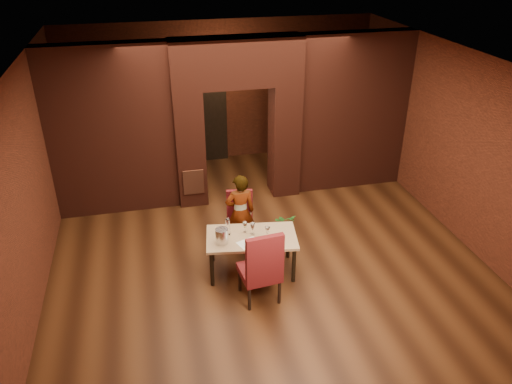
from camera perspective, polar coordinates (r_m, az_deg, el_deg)
floor at (r=8.70m, az=0.66°, el=-6.42°), size 8.00×8.00×0.00m
ceiling at (r=7.38m, az=0.80°, el=14.53°), size 7.00×8.00×0.04m
wall_back at (r=11.59m, az=-4.09°, el=11.29°), size 7.00×0.04×3.20m
wall_front at (r=4.78m, az=12.78°, el=-16.92°), size 7.00×0.04×3.20m
wall_left at (r=7.92m, az=-24.70°, el=0.47°), size 0.04×8.00×3.20m
wall_right at (r=9.32m, az=22.20°, el=5.01°), size 0.04×8.00×3.20m
pillar_left at (r=9.76m, az=-7.57°, el=5.03°), size 0.55×0.55×2.30m
pillar_right at (r=10.09m, az=3.26°, el=6.02°), size 0.55×0.55×2.30m
lintel at (r=9.39m, az=-2.24°, el=14.62°), size 2.45×0.55×0.90m
wing_wall_left at (r=9.58m, az=-16.20°, el=6.60°), size 2.28×0.35×3.20m
wing_wall_right at (r=10.40m, az=10.91°, el=8.89°), size 2.28×0.35×3.20m
vent_panel at (r=9.74m, az=-7.15°, el=1.12°), size 0.40×0.03×0.50m
rear_door at (r=11.65m, az=-5.91°, el=8.46°), size 0.90×0.08×2.10m
rear_door_frame at (r=11.61m, az=-5.88°, el=8.39°), size 1.02×0.04×2.22m
dining_table at (r=7.99m, az=-0.50°, el=-7.06°), size 1.51×0.99×0.66m
chair_far at (r=8.53m, az=-1.81°, el=-3.30°), size 0.51×0.51×0.98m
chair_near at (r=7.31m, az=0.38°, el=-8.20°), size 0.60×0.60×1.21m
person_seated at (r=8.37m, az=-1.82°, el=-2.35°), size 0.52×0.35×1.39m
wine_glass_a at (r=7.86m, az=-1.27°, el=-4.05°), size 0.07×0.07×0.18m
wine_glass_b at (r=7.80m, az=-0.41°, el=-4.23°), size 0.08×0.08×0.20m
wine_glass_c at (r=7.72m, az=1.31°, el=-4.65°), size 0.08×0.08×0.20m
tasting_sheet at (r=7.65m, az=-0.86°, el=-5.85°), size 0.38×0.33×0.00m
wine_bucket at (r=7.61m, az=-3.92°, el=-5.05°), size 0.20×0.20×0.24m
water_bottle at (r=7.80m, az=-3.23°, el=-3.92°), size 0.07×0.07×0.29m
potted_plant at (r=8.96m, az=3.23°, el=-3.75°), size 0.47×0.44×0.42m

